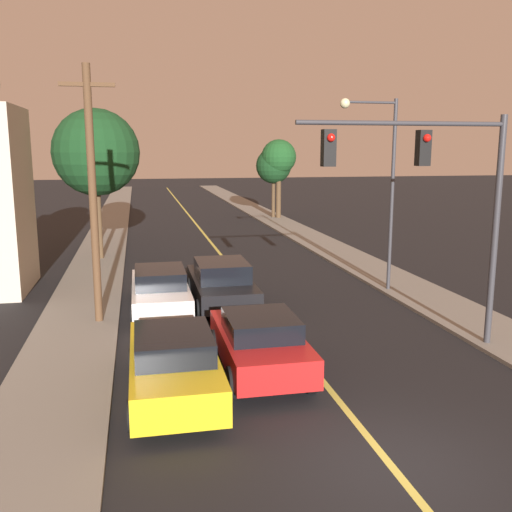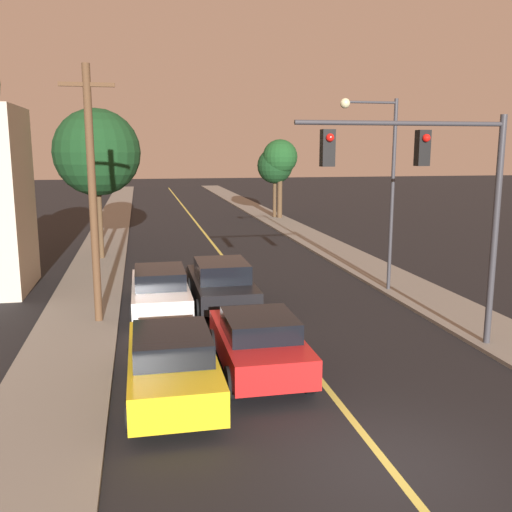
{
  "view_description": "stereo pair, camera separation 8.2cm",
  "coord_description": "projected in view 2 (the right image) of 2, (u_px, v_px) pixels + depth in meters",
  "views": [
    {
      "loc": [
        -4.15,
        -8.37,
        5.43
      ],
      "look_at": [
        0.0,
        11.56,
        1.6
      ],
      "focal_mm": 40.0,
      "sensor_mm": 36.0,
      "label": 1
    },
    {
      "loc": [
        -4.07,
        -8.39,
        5.43
      ],
      "look_at": [
        0.0,
        11.56,
        1.6
      ],
      "focal_mm": 40.0,
      "sensor_mm": 36.0,
      "label": 2
    }
  ],
  "objects": [
    {
      "name": "ground_plane",
      "position": [
        389.0,
        467.0,
        9.88
      ],
      "size": [
        200.0,
        200.0,
        0.0
      ],
      "primitive_type": "plane",
      "color": "black"
    },
    {
      "name": "road_surface",
      "position": [
        194.0,
        220.0,
        44.55
      ],
      "size": [
        9.74,
        80.0,
        0.01
      ],
      "color": "black",
      "rests_on": "ground"
    },
    {
      "name": "sidewalk_left",
      "position": [
        113.0,
        221.0,
        43.34
      ],
      "size": [
        2.5,
        80.0,
        0.12
      ],
      "color": "gray",
      "rests_on": "ground"
    },
    {
      "name": "sidewalk_right",
      "position": [
        270.0,
        217.0,
        45.74
      ],
      "size": [
        2.5,
        80.0,
        0.12
      ],
      "color": "gray",
      "rests_on": "ground"
    },
    {
      "name": "car_near_lane_front",
      "position": [
        259.0,
        342.0,
        13.85
      ],
      "size": [
        1.99,
        4.28,
        1.53
      ],
      "color": "red",
      "rests_on": "ground"
    },
    {
      "name": "car_near_lane_second",
      "position": [
        221.0,
        283.0,
        20.05
      ],
      "size": [
        2.09,
        5.04,
        1.6
      ],
      "color": "black",
      "rests_on": "ground"
    },
    {
      "name": "car_outer_lane_front",
      "position": [
        172.0,
        362.0,
        12.6
      ],
      "size": [
        1.99,
        4.77,
        1.53
      ],
      "color": "gold",
      "rests_on": "ground"
    },
    {
      "name": "car_outer_lane_second",
      "position": [
        160.0,
        288.0,
        19.52
      ],
      "size": [
        2.0,
        5.06,
        1.46
      ],
      "color": "white",
      "rests_on": "ground"
    },
    {
      "name": "traffic_signal_mast",
      "position": [
        435.0,
        182.0,
        14.7
      ],
      "size": [
        5.71,
        0.42,
        6.19
      ],
      "color": "#333338",
      "rests_on": "ground"
    },
    {
      "name": "streetlamp_right",
      "position": [
        380.0,
        168.0,
        21.06
      ],
      "size": [
        2.22,
        0.36,
        7.12
      ],
      "color": "#333338",
      "rests_on": "ground"
    },
    {
      "name": "utility_pole_left",
      "position": [
        92.0,
        192.0,
        17.2
      ],
      "size": [
        1.6,
        0.24,
        7.76
      ],
      "color": "#513823",
      "rests_on": "ground"
    },
    {
      "name": "tree_left_near",
      "position": [
        97.0,
        148.0,
        33.64
      ],
      "size": [
        2.77,
        2.77,
        6.82
      ],
      "color": "#3D2B1C",
      "rests_on": "ground"
    },
    {
      "name": "tree_left_far",
      "position": [
        97.0,
        152.0,
        27.28
      ],
      "size": [
        4.15,
        4.15,
        7.23
      ],
      "color": "#4C3823",
      "rests_on": "ground"
    },
    {
      "name": "tree_right_near",
      "position": [
        280.0,
        158.0,
        44.05
      ],
      "size": [
        2.69,
        2.69,
        6.06
      ],
      "color": "#4C3823",
      "rests_on": "ground"
    },
    {
      "name": "tree_right_far",
      "position": [
        275.0,
        166.0,
        44.54
      ],
      "size": [
        2.76,
        2.76,
        5.41
      ],
      "color": "#4C3823",
      "rests_on": "ground"
    }
  ]
}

